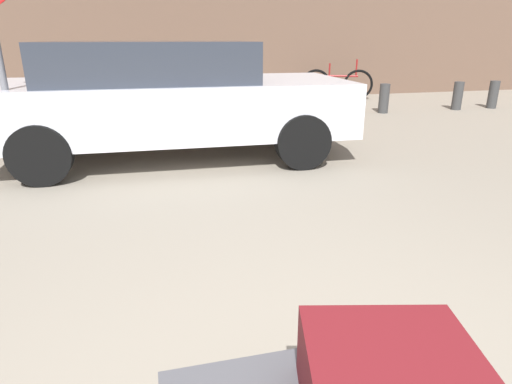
% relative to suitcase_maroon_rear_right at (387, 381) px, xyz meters
% --- Properties ---
extents(suitcase_maroon_rear_right, '(0.59, 0.53, 0.26)m').
position_rel_suitcase_maroon_rear_right_xyz_m(suitcase_maroon_rear_right, '(0.00, 0.00, 0.00)').
color(suitcase_maroon_rear_right, maroon).
rests_on(suitcase_maroon_rear_right, luggage_cart).
extents(parked_car, '(4.35, 2.02, 1.42)m').
position_rel_suitcase_maroon_rear_right_xyz_m(parked_car, '(-0.38, 4.64, 0.29)').
color(parked_car, silver).
rests_on(parked_car, ground_plane).
extents(bicycle_leaning, '(1.67, 0.66, 0.96)m').
position_rel_suitcase_maroon_rear_right_xyz_m(bicycle_leaning, '(3.98, 9.32, -0.10)').
color(bicycle_leaning, black).
rests_on(bicycle_leaning, ground_plane).
extents(bollard_kerb_near, '(0.20, 0.20, 0.58)m').
position_rel_suitcase_maroon_rear_right_xyz_m(bollard_kerb_near, '(2.73, 7.12, -0.18)').
color(bollard_kerb_near, '#383838').
rests_on(bollard_kerb_near, ground_plane).
extents(bollard_kerb_mid, '(0.20, 0.20, 0.58)m').
position_rel_suitcase_maroon_rear_right_xyz_m(bollard_kerb_mid, '(4.04, 7.12, -0.18)').
color(bollard_kerb_mid, '#383838').
rests_on(bollard_kerb_mid, ground_plane).
extents(bollard_kerb_far, '(0.20, 0.20, 0.58)m').
position_rel_suitcase_maroon_rear_right_xyz_m(bollard_kerb_far, '(5.78, 7.12, -0.18)').
color(bollard_kerb_far, '#383838').
rests_on(bollard_kerb_far, ground_plane).
extents(bollard_corner, '(0.20, 0.20, 0.58)m').
position_rel_suitcase_maroon_rear_right_xyz_m(bollard_corner, '(6.67, 7.12, -0.18)').
color(bollard_corner, '#383838').
rests_on(bollard_corner, ground_plane).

